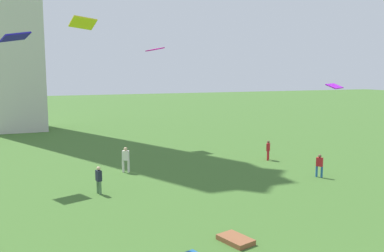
% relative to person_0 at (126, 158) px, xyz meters
% --- Properties ---
extents(person_0, '(0.54, 0.46, 1.79)m').
position_rel_person_0_xyz_m(person_0, '(0.00, 0.00, 0.00)').
color(person_0, silver).
rests_on(person_0, ground_plane).
extents(person_1, '(0.45, 0.46, 1.57)m').
position_rel_person_0_xyz_m(person_1, '(11.44, -0.33, -0.12)').
color(person_1, red).
rests_on(person_1, ground_plane).
extents(person_2, '(0.41, 0.47, 1.56)m').
position_rel_person_0_xyz_m(person_2, '(11.68, -6.19, -0.13)').
color(person_2, '#235693').
rests_on(person_2, ground_plane).
extents(person_3, '(0.33, 0.49, 1.62)m').
position_rel_person_0_xyz_m(person_3, '(-2.59, -4.44, -0.10)').
color(person_3, '#51754C').
rests_on(person_3, ground_plane).
extents(kite_flying_0, '(1.46, 1.91, 0.37)m').
position_rel_person_0_xyz_m(kite_flying_0, '(5.19, 9.73, 8.07)').
color(kite_flying_0, '#EC0A9D').
extents(kite_flying_3, '(1.18, 0.99, 0.32)m').
position_rel_person_0_xyz_m(kite_flying_3, '(10.86, -8.19, 5.14)').
color(kite_flying_3, '#A214D3').
extents(kite_flying_4, '(1.24, 0.91, 0.54)m').
position_rel_person_0_xyz_m(kite_flying_4, '(-3.71, -8.57, 8.15)').
color(kite_flying_4, yellow).
extents(kite_flying_5, '(1.93, 1.75, 0.73)m').
position_rel_person_0_xyz_m(kite_flying_5, '(-6.67, 0.65, 8.15)').
color(kite_flying_5, '#2115B5').
extents(kite_bundle_1, '(1.27, 1.64, 0.21)m').
position_rel_person_0_xyz_m(kite_bundle_1, '(1.54, -13.33, -0.91)').
color(kite_bundle_1, brown).
rests_on(kite_bundle_1, ground_plane).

